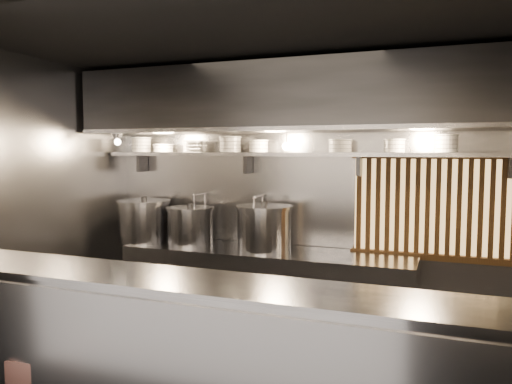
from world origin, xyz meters
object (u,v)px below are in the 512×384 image
Objects in this scene: heat_lamp at (116,137)px; stock_pot_left at (144,221)px; stock_pot_mid at (190,225)px; stock_pot_right at (264,228)px; pendant_bulb at (287,146)px.

heat_lamp is 0.51× the size of stock_pot_left.
stock_pot_right reaches higher than stock_pot_mid.
stock_pot_left is 1.13× the size of stock_pot_right.
heat_lamp is at bearing -118.54° from stock_pot_left.
stock_pot_mid is at bearing 2.50° from stock_pot_left.
stock_pot_right is at bearing -1.82° from stock_pot_mid.
pendant_bulb reaches higher than stock_pot_left.
stock_pot_right is (1.59, 0.27, -0.94)m from heat_lamp.
stock_pot_right is at bearing 9.62° from heat_lamp.
heat_lamp is 1.24m from stock_pot_mid.
stock_pot_mid is 1.07× the size of stock_pot_right.
stock_pot_mid is at bearing 178.18° from stock_pot_right.
pendant_bulb is 1.85m from stock_pot_left.
stock_pot_left is 1.44m from stock_pot_right.
pendant_bulb is (1.80, 0.35, -0.11)m from heat_lamp.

